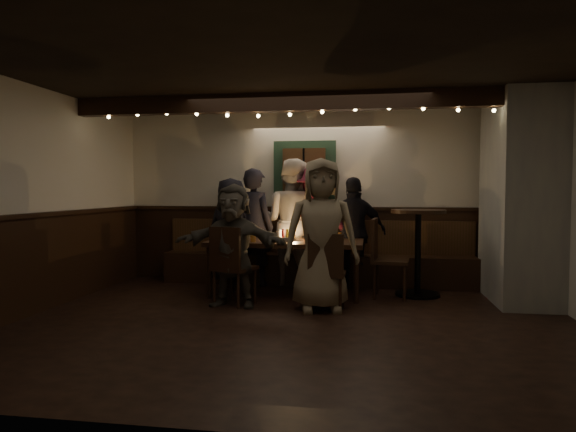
% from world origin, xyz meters
% --- Properties ---
extents(room, '(6.02, 5.01, 2.62)m').
position_xyz_m(room, '(1.07, 1.42, 1.07)').
color(room, black).
rests_on(room, ground).
extents(dining_table, '(2.05, 0.88, 0.89)m').
position_xyz_m(dining_table, '(-0.32, 1.40, 0.67)').
color(dining_table, black).
rests_on(dining_table, ground).
extents(chair_near_left, '(0.56, 0.56, 0.97)m').
position_xyz_m(chair_near_left, '(-0.88, 0.65, 0.55)').
color(chair_near_left, black).
rests_on(chair_near_left, ground).
extents(chair_near_right, '(0.42, 0.42, 0.91)m').
position_xyz_m(chair_near_right, '(0.29, 0.56, 0.51)').
color(chair_near_right, black).
rests_on(chair_near_right, ground).
extents(chair_end, '(0.52, 0.52, 1.03)m').
position_xyz_m(chair_end, '(0.96, 1.46, 0.58)').
color(chair_end, black).
rests_on(chair_end, ground).
extents(high_top, '(0.72, 0.72, 1.15)m').
position_xyz_m(high_top, '(1.42, 1.63, 0.72)').
color(high_top, black).
rests_on(high_top, ground).
extents(person_a, '(0.85, 0.63, 1.58)m').
position_xyz_m(person_a, '(-1.27, 2.12, 0.79)').
color(person_a, black).
rests_on(person_a, ground).
extents(person_b, '(0.74, 0.62, 1.72)m').
position_xyz_m(person_b, '(-0.90, 2.06, 0.86)').
color(person_b, black).
rests_on(person_b, ground).
extents(person_c, '(1.08, 0.96, 1.86)m').
position_xyz_m(person_c, '(-0.36, 2.17, 0.93)').
color(person_c, beige).
rests_on(person_c, ground).
extents(person_d, '(1.21, 0.79, 1.76)m').
position_xyz_m(person_d, '(0.02, 2.14, 0.88)').
color(person_d, maroon).
rests_on(person_d, ground).
extents(person_e, '(1.01, 0.66, 1.59)m').
position_xyz_m(person_e, '(0.57, 2.07, 0.80)').
color(person_e, black).
rests_on(person_e, ground).
extents(person_f, '(1.41, 0.54, 1.49)m').
position_xyz_m(person_f, '(-0.85, 0.65, 0.74)').
color(person_f, '#433D35').
rests_on(person_f, ground).
extents(person_g, '(0.97, 0.74, 1.78)m').
position_xyz_m(person_g, '(0.22, 0.60, 0.89)').
color(person_g, '#7F6E53').
rests_on(person_g, ground).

